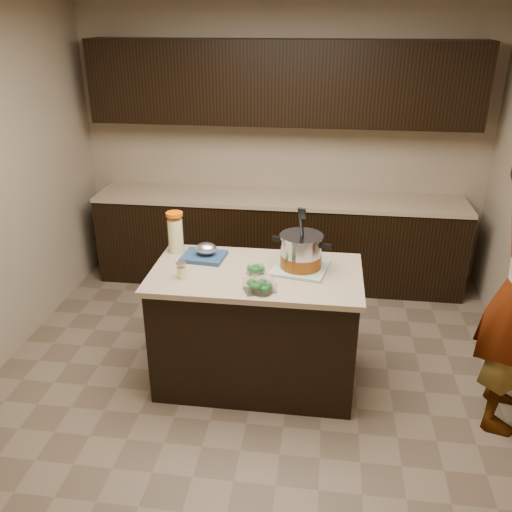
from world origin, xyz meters
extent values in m
plane|color=brown|center=(0.00, 0.00, 0.00)|extent=(4.00, 4.00, 0.00)
cube|color=tan|center=(0.00, 2.00, 1.35)|extent=(4.00, 0.04, 2.70)
cube|color=tan|center=(0.00, -2.00, 1.35)|extent=(4.00, 0.04, 2.70)
cube|color=black|center=(0.00, 1.70, 0.43)|extent=(3.60, 0.60, 0.86)
cube|color=tan|center=(0.00, 1.70, 0.88)|extent=(3.60, 0.63, 0.04)
cube|color=black|center=(0.00, 1.82, 1.95)|extent=(3.60, 0.35, 0.75)
cube|color=black|center=(0.00, 0.00, 0.43)|extent=(1.40, 0.75, 0.86)
cube|color=tan|center=(0.00, 0.00, 0.88)|extent=(1.46, 0.81, 0.04)
cube|color=#63936C|center=(0.30, 0.09, 0.91)|extent=(0.42, 0.42, 0.02)
cylinder|color=#B7B7BC|center=(0.30, 0.09, 1.03)|extent=(0.34, 0.34, 0.22)
cylinder|color=brown|center=(0.30, 0.09, 0.97)|extent=(0.35, 0.35, 0.09)
cylinder|color=#B7B7BC|center=(0.30, 0.09, 1.15)|extent=(0.37, 0.37, 0.02)
cube|color=black|center=(0.13, 0.13, 1.10)|extent=(0.08, 0.05, 0.03)
cube|color=black|center=(0.47, 0.04, 1.10)|extent=(0.08, 0.05, 0.03)
cylinder|color=black|center=(0.30, 0.06, 1.21)|extent=(0.05, 0.12, 0.27)
cylinder|color=#F8ED97|center=(-0.64, 0.28, 1.02)|extent=(0.12, 0.12, 0.25)
cylinder|color=white|center=(-0.64, 0.28, 1.04)|extent=(0.13, 0.13, 0.28)
cylinder|color=#ED5D05|center=(-0.64, 0.28, 1.19)|extent=(0.13, 0.13, 0.02)
cylinder|color=#F8ED97|center=(-0.49, -0.15, 0.94)|extent=(0.08, 0.08, 0.08)
cylinder|color=white|center=(-0.49, -0.15, 0.95)|extent=(0.09, 0.09, 0.10)
cylinder|color=silver|center=(-0.49, -0.15, 1.01)|extent=(0.09, 0.09, 0.02)
cylinder|color=silver|center=(0.00, -0.03, 0.93)|extent=(0.15, 0.15, 0.06)
cylinder|color=silver|center=(0.08, -0.30, 0.93)|extent=(0.15, 0.15, 0.06)
cube|color=silver|center=(0.06, -0.27, 0.94)|extent=(0.23, 0.21, 0.07)
cube|color=navy|center=(-0.41, 0.17, 0.92)|extent=(0.32, 0.27, 0.03)
ellipsoid|color=silver|center=(-0.39, 0.17, 0.97)|extent=(0.15, 0.13, 0.08)
camera|label=1|loc=(0.45, -3.34, 2.53)|focal=38.00mm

